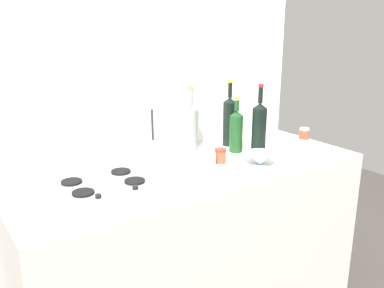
% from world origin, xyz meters
% --- Properties ---
extents(counter_block, '(1.80, 0.70, 0.90)m').
position_xyz_m(counter_block, '(0.00, 0.00, 0.45)').
color(counter_block, silver).
rests_on(counter_block, ground).
extents(backsplash_panel, '(1.90, 0.06, 2.35)m').
position_xyz_m(backsplash_panel, '(0.00, 0.38, 1.18)').
color(backsplash_panel, white).
rests_on(backsplash_panel, ground).
extents(stovetop_hob, '(0.47, 0.32, 0.04)m').
position_xyz_m(stovetop_hob, '(-0.47, -0.01, 0.91)').
color(stovetop_hob, '#B2B2B7').
rests_on(stovetop_hob, counter_block).
extents(plate_stack, '(0.22, 0.22, 0.07)m').
position_xyz_m(plate_stack, '(0.58, -0.16, 0.93)').
color(plate_stack, silver).
rests_on(plate_stack, counter_block).
extents(wine_bottle_leftmost, '(0.08, 0.08, 0.37)m').
position_xyz_m(wine_bottle_leftmost, '(0.14, 0.22, 1.04)').
color(wine_bottle_leftmost, gray).
rests_on(wine_bottle_leftmost, counter_block).
extents(wine_bottle_mid_left, '(0.08, 0.08, 0.38)m').
position_xyz_m(wine_bottle_mid_left, '(0.43, -0.01, 1.05)').
color(wine_bottle_mid_left, black).
rests_on(wine_bottle_mid_left, counter_block).
extents(wine_bottle_mid_right, '(0.07, 0.07, 0.38)m').
position_xyz_m(wine_bottle_mid_right, '(0.40, 0.20, 1.05)').
color(wine_bottle_mid_right, black).
rests_on(wine_bottle_mid_right, counter_block).
extents(wine_bottle_rightmost, '(0.07, 0.07, 0.31)m').
position_xyz_m(wine_bottle_rightmost, '(0.35, 0.08, 1.02)').
color(wine_bottle_rightmost, '#19471E').
rests_on(wine_bottle_rightmost, counter_block).
extents(mixing_bowl, '(0.15, 0.15, 0.07)m').
position_xyz_m(mixing_bowl, '(0.29, -0.18, 0.94)').
color(mixing_bowl, silver).
rests_on(mixing_bowl, counter_block).
extents(butter_dish, '(0.16, 0.10, 0.07)m').
position_xyz_m(butter_dish, '(0.02, -0.01, 0.93)').
color(butter_dish, silver).
rests_on(butter_dish, counter_block).
extents(utensil_crock, '(0.10, 0.10, 0.29)m').
position_xyz_m(utensil_crock, '(-0.12, 0.13, 0.97)').
color(utensil_crock, silver).
rests_on(utensil_crock, counter_block).
extents(condiment_jar_front, '(0.06, 0.06, 0.08)m').
position_xyz_m(condiment_jar_front, '(0.62, 0.20, 0.94)').
color(condiment_jar_front, '#66384C').
rests_on(condiment_jar_front, counter_block).
extents(condiment_jar_rear, '(0.06, 0.06, 0.07)m').
position_xyz_m(condiment_jar_rear, '(0.16, -0.03, 0.94)').
color(condiment_jar_rear, '#C64C2D').
rests_on(condiment_jar_rear, counter_block).
extents(condiment_jar_spare, '(0.06, 0.06, 0.11)m').
position_xyz_m(condiment_jar_spare, '(0.75, -0.05, 0.95)').
color(condiment_jar_spare, '#C64C2D').
rests_on(condiment_jar_spare, counter_block).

